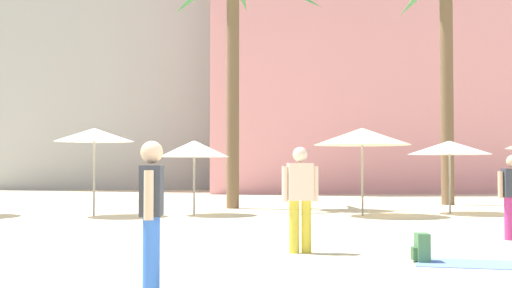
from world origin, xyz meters
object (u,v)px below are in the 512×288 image
object	(u,v)px
beach_towel	(479,264)
cafe_umbrella_3	(362,137)
backpack	(421,248)
cafe_umbrella_1	(194,149)
person_mid_right	(300,195)
cafe_umbrella_4	(94,135)
person_mid_center	(152,212)
cafe_umbrella_5	(449,148)

from	to	relation	value
beach_towel	cafe_umbrella_3	bearing A→B (deg)	88.65
backpack	cafe_umbrella_1	bearing A→B (deg)	-65.51
person_mid_right	cafe_umbrella_4	bearing A→B (deg)	-155.55
person_mid_right	cafe_umbrella_3	bearing A→B (deg)	155.86
cafe_umbrella_1	cafe_umbrella_4	world-z (taller)	cafe_umbrella_4
backpack	person_mid_center	world-z (taller)	person_mid_center
cafe_umbrella_1	beach_towel	size ratio (longest dim) A/B	1.22
cafe_umbrella_4	beach_towel	world-z (taller)	cafe_umbrella_4
cafe_umbrella_4	backpack	size ratio (longest dim) A/B	5.88
person_mid_right	cafe_umbrella_1	bearing A→B (deg)	-172.28
cafe_umbrella_3	backpack	bearing A→B (deg)	-96.02
person_mid_center	cafe_umbrella_4	bearing A→B (deg)	-75.77
cafe_umbrella_4	person_mid_center	size ratio (longest dim) A/B	1.49
cafe_umbrella_1	person_mid_center	size ratio (longest dim) A/B	1.29
cafe_umbrella_4	cafe_umbrella_5	world-z (taller)	cafe_umbrella_4
beach_towel	backpack	distance (m)	0.82
cafe_umbrella_1	backpack	bearing A→B (deg)	-68.76
cafe_umbrella_4	beach_towel	xyz separation A→B (m)	(7.33, -9.71, -2.27)
beach_towel	person_mid_right	xyz separation A→B (m)	(-2.39, 1.39, 0.92)
cafe_umbrella_1	person_mid_right	xyz separation A→B (m)	(2.15, -8.64, -0.96)
cafe_umbrella_1	cafe_umbrella_3	bearing A→B (deg)	-6.43
cafe_umbrella_4	backpack	bearing A→B (deg)	-55.12
cafe_umbrella_4	backpack	distance (m)	11.69
beach_towel	person_mid_center	size ratio (longest dim) A/B	1.06
person_mid_center	backpack	bearing A→B (deg)	-144.67
cafe_umbrella_4	cafe_umbrella_3	bearing A→B (deg)	-1.65
person_mid_center	cafe_umbrella_5	bearing A→B (deg)	-120.03
cafe_umbrella_5	backpack	bearing A→B (deg)	-110.42
beach_towel	cafe_umbrella_5	bearing A→B (deg)	73.83
cafe_umbrella_4	beach_towel	size ratio (longest dim) A/B	1.41
cafe_umbrella_5	beach_towel	distance (m)	10.88
cafe_umbrella_5	person_mid_right	xyz separation A→B (m)	(-5.37, -8.89, -1.01)
cafe_umbrella_3	backpack	size ratio (longest dim) A/B	6.56
cafe_umbrella_3	cafe_umbrella_5	size ratio (longest dim) A/B	1.12
cafe_umbrella_1	beach_towel	distance (m)	11.17
cafe_umbrella_3	cafe_umbrella_5	bearing A→B (deg)	16.06
cafe_umbrella_1	cafe_umbrella_3	world-z (taller)	cafe_umbrella_3
cafe_umbrella_1	person_mid_right	size ratio (longest dim) A/B	1.26
cafe_umbrella_1	cafe_umbrella_3	size ratio (longest dim) A/B	0.78
person_mid_right	person_mid_center	world-z (taller)	person_mid_right
beach_towel	backpack	size ratio (longest dim) A/B	4.17
cafe_umbrella_5	backpack	size ratio (longest dim) A/B	5.84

